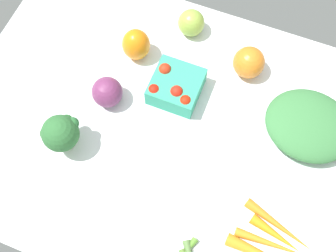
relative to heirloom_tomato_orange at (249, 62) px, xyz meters
The scene contains 9 objects.
tablecloth 26.39cm from the heirloom_tomato_orange, 119.34° to the right, with size 104.00×76.00×2.00cm, color white.
heirloom_tomato_orange is the anchor object (origin of this frame).
leafy_greens_clump 21.18cm from the heirloom_tomato_orange, 30.90° to the right, with size 18.51×20.80×6.87cm, color #3A7A41.
carrot_bunch 43.31cm from the heirloom_tomato_orange, 65.59° to the right, with size 18.38×12.72×2.81cm.
broccoli_head 48.48cm from the heirloom_tomato_orange, 134.13° to the right, with size 8.96×9.23×10.97cm.
bell_pepper_orange 28.61cm from the heirloom_tomato_orange, 168.54° to the right, with size 7.13×7.13×8.90cm, color orange.
heirloom_tomato_green 18.72cm from the heirloom_tomato_orange, 160.04° to the left, with size 7.05×7.05×7.05cm, color #91B143.
berry_basket 19.37cm from the heirloom_tomato_orange, 139.42° to the right, with size 11.85×11.85×6.72cm.
red_onion_center 35.72cm from the heirloom_tomato_orange, 145.20° to the right, with size 7.52×7.52×7.52cm, color #71305C.
Camera 1 is at (14.32, -36.32, 94.41)cm, focal length 44.42 mm.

